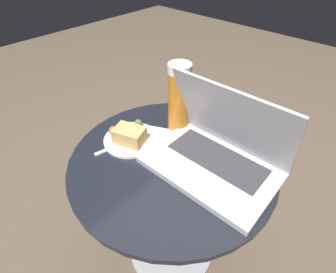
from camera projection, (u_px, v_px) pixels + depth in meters
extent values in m
plane|color=brown|center=(171.00, 248.00, 1.14)|extent=(6.00, 6.00, 0.00)
cylinder|color=#9E9EA3|center=(171.00, 247.00, 1.14)|extent=(0.35, 0.35, 0.01)
cylinder|color=#9E9EA3|center=(172.00, 212.00, 0.97)|extent=(0.07, 0.07, 0.51)
cylinder|color=black|center=(172.00, 161.00, 0.80)|extent=(0.62, 0.62, 0.02)
cube|color=silver|center=(139.00, 138.00, 0.87)|extent=(0.23, 0.21, 0.00)
cube|color=#B2B2B7|center=(210.00, 167.00, 0.75)|extent=(0.37, 0.25, 0.02)
cube|color=#333338|center=(217.00, 158.00, 0.77)|extent=(0.29, 0.12, 0.00)
cube|color=#B2B2B7|center=(231.00, 120.00, 0.72)|extent=(0.37, 0.09, 0.23)
cube|color=silver|center=(231.00, 121.00, 0.72)|extent=(0.34, 0.07, 0.20)
cylinder|color=#C6701E|center=(179.00, 102.00, 0.85)|extent=(0.07, 0.07, 0.20)
cylinder|color=white|center=(180.00, 68.00, 0.78)|extent=(0.07, 0.07, 0.03)
cylinder|color=white|center=(131.00, 139.00, 0.86)|extent=(0.18, 0.18, 0.01)
cube|color=tan|center=(129.00, 136.00, 0.82)|extent=(0.11, 0.09, 0.05)
sphere|color=#4C6B33|center=(138.00, 123.00, 0.89)|extent=(0.03, 0.03, 0.03)
sphere|color=#9E5B38|center=(125.00, 126.00, 0.88)|extent=(0.03, 0.03, 0.03)
sphere|color=#9E5B38|center=(113.00, 131.00, 0.86)|extent=(0.03, 0.03, 0.03)
cube|color=silver|center=(112.00, 147.00, 0.83)|extent=(0.03, 0.12, 0.00)
cube|color=silver|center=(135.00, 138.00, 0.87)|extent=(0.03, 0.05, 0.00)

